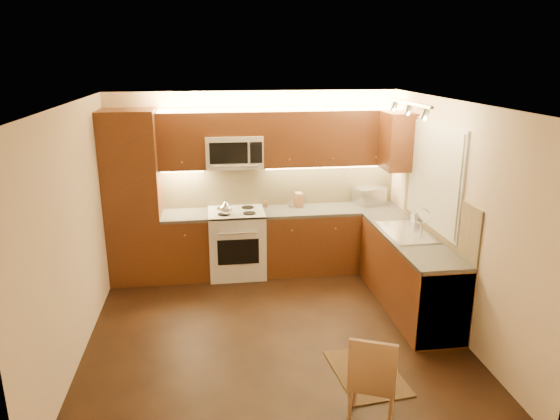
{
  "coord_description": "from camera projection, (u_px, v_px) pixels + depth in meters",
  "views": [
    {
      "loc": [
        -0.62,
        -5.06,
        2.94
      ],
      "look_at": [
        0.15,
        0.55,
        1.25
      ],
      "focal_mm": 33.04,
      "sensor_mm": 36.0,
      "label": 1
    }
  ],
  "objects": [
    {
      "name": "spice_jar_b",
      "position": [
        266.0,
        204.0,
        7.26
      ],
      "size": [
        0.05,
        0.05,
        0.09
      ],
      "primitive_type": "cylinder",
      "rotation": [
        0.0,
        0.0,
        -0.12
      ],
      "color": "brown",
      "rests_on": "counter_back_right"
    },
    {
      "name": "spice_jar_c",
      "position": [
        292.0,
        204.0,
        7.24
      ],
      "size": [
        0.05,
        0.05,
        0.1
      ],
      "primitive_type": "cylinder",
      "rotation": [
        0.0,
        0.0,
        0.18
      ],
      "color": "silver",
      "rests_on": "counter_back_right"
    },
    {
      "name": "upper_cab_right_corner",
      "position": [
        397.0,
        141.0,
        6.76
      ],
      "size": [
        0.35,
        0.5,
        0.75
      ],
      "primitive_type": "cube",
      "color": "#431F0E",
      "rests_on": "wall_right"
    },
    {
      "name": "base_cab_back_right",
      "position": [
        331.0,
        240.0,
        7.35
      ],
      "size": [
        1.92,
        0.6,
        0.86
      ],
      "primitive_type": "cube",
      "color": "#431F0E",
      "rests_on": "floor"
    },
    {
      "name": "kettle",
      "position": [
        226.0,
        207.0,
        6.82
      ],
      "size": [
        0.18,
        0.18,
        0.21
      ],
      "primitive_type": null,
      "rotation": [
        0.0,
        0.0,
        0.02
      ],
      "color": "silver",
      "rests_on": "stove"
    },
    {
      "name": "base_cab_back_left",
      "position": [
        187.0,
        247.0,
        7.09
      ],
      "size": [
        0.62,
        0.6,
        0.86
      ],
      "primitive_type": "cube",
      "color": "#431F0E",
      "rests_on": "floor"
    },
    {
      "name": "dishwasher",
      "position": [
        433.0,
        300.0,
        5.54
      ],
      "size": [
        0.58,
        0.6,
        0.84
      ],
      "primitive_type": "cube",
      "color": "silver",
      "rests_on": "floor"
    },
    {
      "name": "counter_back_left",
      "position": [
        185.0,
        215.0,
        6.96
      ],
      "size": [
        0.62,
        0.6,
        0.04
      ],
      "primitive_type": "cube",
      "color": "#353230",
      "rests_on": "base_cab_back_left"
    },
    {
      "name": "microwave",
      "position": [
        234.0,
        151.0,
        6.91
      ],
      "size": [
        0.76,
        0.38,
        0.44
      ],
      "primitive_type": null,
      "color": "silver",
      "rests_on": "wall_back"
    },
    {
      "name": "soap_bottle",
      "position": [
        415.0,
        216.0,
        6.54
      ],
      "size": [
        0.1,
        0.1,
        0.19
      ],
      "primitive_type": "imported",
      "rotation": [
        0.0,
        0.0,
        0.22
      ],
      "color": "white",
      "rests_on": "counter_right"
    },
    {
      "name": "counter_back_right",
      "position": [
        332.0,
        210.0,
        7.22
      ],
      "size": [
        1.92,
        0.6,
        0.04
      ],
      "primitive_type": "cube",
      "color": "#353230",
      "rests_on": "base_cab_back_right"
    },
    {
      "name": "toaster_oven",
      "position": [
        369.0,
        196.0,
        7.4
      ],
      "size": [
        0.47,
        0.41,
        0.24
      ],
      "primitive_type": "cube",
      "rotation": [
        0.0,
        0.0,
        0.29
      ],
      "color": "silver",
      "rests_on": "counter_back_right"
    },
    {
      "name": "track_light_bar",
      "position": [
        409.0,
        103.0,
        5.6
      ],
      "size": [
        0.04,
        1.2,
        0.03
      ],
      "primitive_type": "cube",
      "color": "silver",
      "rests_on": "ceiling"
    },
    {
      "name": "rug",
      "position": [
        367.0,
        373.0,
        4.98
      ],
      "size": [
        0.68,
        0.94,
        0.01
      ],
      "primitive_type": "cube",
      "rotation": [
        0.0,
        0.0,
        0.1
      ],
      "color": "black",
      "rests_on": "floor"
    },
    {
      "name": "upper_cab_back_left",
      "position": [
        181.0,
        141.0,
        6.79
      ],
      "size": [
        0.62,
        0.35,
        0.75
      ],
      "primitive_type": "cube",
      "color": "#431F0E",
      "rests_on": "wall_back"
    },
    {
      "name": "floor",
      "position": [
        273.0,
        332.0,
        5.73
      ],
      "size": [
        4.0,
        4.0,
        0.01
      ],
      "primitive_type": "cube",
      "color": "black",
      "rests_on": "ground"
    },
    {
      "name": "faucet",
      "position": [
        422.0,
        220.0,
        6.19
      ],
      "size": [
        0.2,
        0.04,
        0.3
      ],
      "primitive_type": null,
      "color": "silver",
      "rests_on": "counter_right"
    },
    {
      "name": "upper_cab_back_right",
      "position": [
        332.0,
        138.0,
        7.06
      ],
      "size": [
        1.92,
        0.35,
        0.75
      ],
      "primitive_type": "cube",
      "color": "#431F0E",
      "rests_on": "wall_back"
    },
    {
      "name": "wall_left",
      "position": [
        73.0,
        234.0,
        5.11
      ],
      "size": [
        0.01,
        4.0,
        2.5
      ],
      "primitive_type": "cube",
      "color": "beige",
      "rests_on": "ground"
    },
    {
      "name": "base_cab_right",
      "position": [
        409.0,
        274.0,
        6.21
      ],
      "size": [
        0.6,
        2.0,
        0.86
      ],
      "primitive_type": "cube",
      "color": "#431F0E",
      "rests_on": "floor"
    },
    {
      "name": "wall_back",
      "position": [
        255.0,
        181.0,
        7.27
      ],
      "size": [
        4.0,
        0.01,
        2.5
      ],
      "primitive_type": "cube",
      "color": "beige",
      "rests_on": "ground"
    },
    {
      "name": "window_blinds",
      "position": [
        433.0,
        175.0,
        6.05
      ],
      "size": [
        0.02,
        1.36,
        1.16
      ],
      "primitive_type": "cube",
      "color": "silver",
      "rests_on": "wall_right"
    },
    {
      "name": "dining_chair",
      "position": [
        373.0,
        377.0,
        4.21
      ],
      "size": [
        0.5,
        0.5,
        0.85
      ],
      "primitive_type": null,
      "rotation": [
        0.0,
        0.0,
        -0.41
      ],
      "color": "#936842",
      "rests_on": "floor"
    },
    {
      "name": "wall_front",
      "position": [
        310.0,
        318.0,
        3.47
      ],
      "size": [
        4.0,
        0.01,
        2.5
      ],
      "primitive_type": "cube",
      "color": "beige",
      "rests_on": "ground"
    },
    {
      "name": "backsplash_back",
      "position": [
        280.0,
        184.0,
        7.32
      ],
      "size": [
        3.3,
        0.02,
        0.6
      ],
      "primitive_type": "cube",
      "color": "tan",
      "rests_on": "wall_back"
    },
    {
      "name": "window_frame",
      "position": [
        434.0,
        175.0,
        6.05
      ],
      "size": [
        0.03,
        1.44,
        1.24
      ],
      "primitive_type": "cube",
      "color": "silver",
      "rests_on": "wall_right"
    },
    {
      "name": "stove",
      "position": [
        237.0,
        243.0,
        7.15
      ],
      "size": [
        0.76,
        0.65,
        0.92
      ],
      "primitive_type": null,
      "color": "silver",
      "rests_on": "floor"
    },
    {
      "name": "ceiling",
      "position": [
        272.0,
        104.0,
        5.01
      ],
      "size": [
        4.0,
        4.0,
        0.01
      ],
      "primitive_type": "cube",
      "color": "beige",
      "rests_on": "ground"
    },
    {
      "name": "knife_block",
      "position": [
        299.0,
        200.0,
        7.27
      ],
      "size": [
        0.11,
        0.15,
        0.2
      ],
      "primitive_type": "cube",
      "rotation": [
        0.0,
        0.0,
        0.1
      ],
      "color": "#936842",
      "rests_on": "counter_back_right"
    },
    {
      "name": "wall_right",
      "position": [
        454.0,
        218.0,
        5.63
      ],
      "size": [
        0.01,
        4.0,
        2.5
      ],
      "primitive_type": "cube",
      "color": "beige",
      "rests_on": "ground"
    },
    {
      "name": "spice_jar_d",
      "position": [
        294.0,
        202.0,
        7.37
      ],
      "size": [
        0.05,
        0.05,
        0.08
      ],
      "primitive_type": "cylinder",
      "rotation": [
        0.0,
        0.0,
        0.26
      ],
      "color": "#9B652E",
      "rests_on": "counter_back_right"
    },
    {
      "name": "counter_right",
      "position": [
        412.0,
        238.0,
        6.08
      ],
      "size": [
        0.6,
        2.0,
        0.04
      ],
      "primitive_type": "cube",
      "color": "#353230",
      "rests_on": "base_cab_right"
    },
    {
      "name": "sink",
      "position": [
        407.0,
        227.0,
        6.19
      ],
      "size": [
        0.52,
        0.86,
        0.15
      ],
      "primitive_type": null,
      "color": "silver",
      "rests_on": "counter_right"
    },
    {
      "name": "backsplash_right",
      "position": [
        437.0,
        212.0,
        6.02
      ],
      "size": [
        0.02,
        2.0,
        0.6
      ],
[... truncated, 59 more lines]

